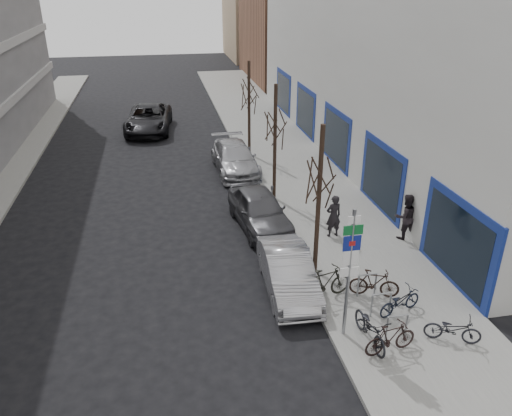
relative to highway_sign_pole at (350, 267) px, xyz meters
name	(u,v)px	position (x,y,z in m)	size (l,w,h in m)	color
ground	(264,348)	(-2.40, 0.01, -2.46)	(120.00, 120.00, 0.00)	black
sidewalk_east	(312,196)	(2.10, 10.01, -2.38)	(5.00, 70.00, 0.15)	slate
commercial_building	(490,64)	(14.60, 16.01, 2.54)	(20.00, 32.00, 10.00)	#B7B7B2
brick_building_far	(308,38)	(10.60, 40.01, 1.54)	(12.00, 14.00, 8.00)	brown
tan_building_far	(279,20)	(11.10, 55.01, 2.04)	(13.00, 12.00, 9.00)	#937A5B
highway_sign_pole	(350,267)	(0.00, 0.00, 0.00)	(0.55, 0.10, 4.20)	gray
bike_rack	(381,302)	(1.40, 0.61, -1.80)	(0.66, 2.26, 0.83)	gray
tree_near	(321,166)	(0.20, 3.51, 1.65)	(1.80, 1.80, 5.50)	black
tree_mid	(275,116)	(0.20, 10.01, 1.65)	(1.80, 1.80, 5.50)	black
tree_far	(249,87)	(0.20, 16.51, 1.65)	(1.80, 1.80, 5.50)	black
meter_front	(307,260)	(-0.25, 3.01, -1.54)	(0.10, 0.08, 1.27)	gray
meter_mid	(272,196)	(-0.25, 8.51, -1.54)	(0.10, 0.08, 1.27)	gray
meter_back	(249,156)	(-0.25, 14.01, -1.54)	(0.10, 0.08, 1.27)	gray
bike_near_left	(371,326)	(0.60, -0.48, -1.74)	(0.56, 1.87, 1.14)	black
bike_near_right	(391,338)	(0.97, -0.99, -1.82)	(0.48, 1.62, 0.98)	black
bike_mid_curb	(400,299)	(2.04, 0.64, -1.82)	(0.48, 1.59, 0.97)	black
bike_mid_inner	(325,283)	(0.02, 1.82, -1.73)	(0.57, 1.91, 1.16)	black
bike_far_curb	(453,327)	(2.93, -0.89, -1.83)	(0.48, 1.58, 0.96)	black
bike_far_inner	(374,283)	(1.62, 1.64, -1.81)	(0.49, 1.64, 0.99)	black
parked_car_front	(288,272)	(-1.00, 2.71, -1.75)	(1.50, 4.30, 1.42)	#A4A4A9
parked_car_mid	(260,210)	(-1.00, 7.53, -1.66)	(1.89, 4.69, 1.60)	#49494E
parked_car_back	(235,158)	(-1.00, 14.27, -1.70)	(2.13, 5.23, 1.52)	#A0A0A5
lane_car	(149,119)	(-5.58, 23.14, -1.60)	(2.85, 6.17, 1.71)	black
pedestrian_near	(334,216)	(1.67, 5.87, -1.42)	(0.65, 0.43, 1.78)	black
pedestrian_far	(406,216)	(4.40, 5.18, -1.35)	(0.70, 0.48, 1.91)	black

